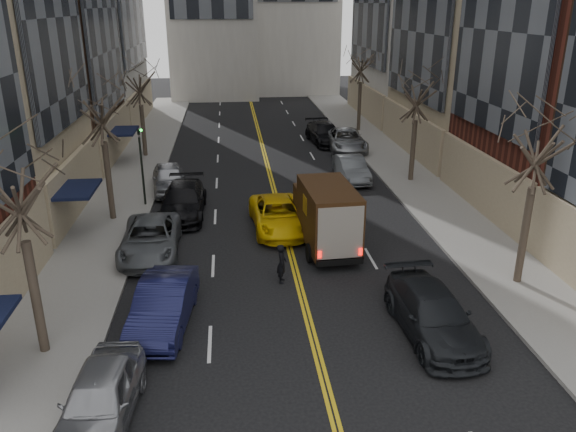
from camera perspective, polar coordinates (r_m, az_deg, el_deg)
name	(u,v)px	position (r m, az deg, el deg)	size (l,w,h in m)	color
sidewalk_left	(130,180)	(37.34, -15.72, 3.54)	(4.00, 66.00, 0.15)	slate
sidewalk_right	(404,172)	(38.57, 11.71, 4.44)	(4.00, 66.00, 0.15)	slate
tree_lf_near	(12,169)	(17.93, -26.20, 4.31)	(3.20, 3.20, 8.41)	#382D23
tree_lf_mid	(98,93)	(29.19, -18.70, 11.73)	(3.20, 3.20, 8.91)	#382D23
tree_lf_far	(138,74)	(41.95, -14.98, 13.79)	(3.20, 3.20, 8.12)	#382D23
tree_rt_near	(542,127)	(22.73, 24.39, 8.27)	(3.20, 3.20, 8.71)	#382D23
tree_rt_mid	(418,83)	(35.41, 13.09, 13.00)	(3.20, 3.20, 8.32)	#382D23
tree_rt_far	(362,53)	(49.70, 7.50, 16.13)	(3.20, 3.20, 9.11)	#382D23
traffic_signal	(141,158)	(31.60, -14.69, 5.74)	(0.29, 0.26, 4.70)	black
ups_truck	(326,215)	(25.80, 3.86, 0.07)	(2.58, 5.76, 3.09)	black
observer_sedan	(433,314)	(19.99, 14.49, -9.60)	(2.43, 5.48, 1.56)	black
taxi	(278,215)	(28.02, -0.99, 0.10)	(2.52, 5.47, 1.52)	yellow
pedestrian	(282,264)	(22.76, -0.64, -4.85)	(0.60, 0.39, 1.64)	black
parked_lf_a	(100,398)	(16.59, -18.56, -17.14)	(1.83, 4.54, 1.55)	#94969B
parked_lf_b	(163,305)	(20.31, -12.54, -8.79)	(1.73, 4.96, 1.64)	#111336
parked_lf_c	(150,238)	(26.02, -13.81, -2.22)	(2.52, 5.47, 1.52)	#53575B
parked_lf_d	(183,201)	(30.38, -10.63, 1.52)	(2.29, 5.62, 1.63)	black
parked_lf_e	(169,178)	(34.55, -12.00, 3.78)	(1.92, 4.77, 1.63)	#95979C
parked_rt_a	(351,169)	(36.20, 6.46, 4.80)	(1.61, 4.60, 1.52)	#505458
parked_rt_b	(346,140)	(43.61, 5.91, 7.67)	(2.74, 5.94, 1.65)	#95989B
parked_rt_c	(325,133)	(45.91, 3.76, 8.39)	(2.27, 5.59, 1.62)	black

